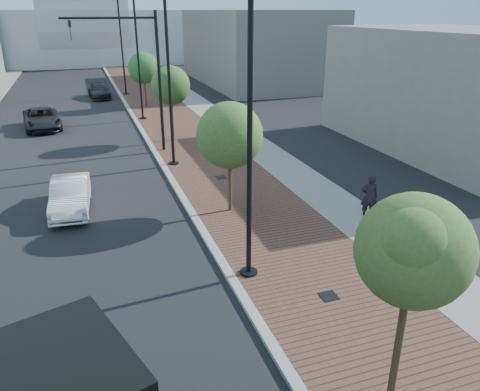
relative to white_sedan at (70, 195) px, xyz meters
name	(u,v)px	position (x,y,z in m)	size (l,w,h in m)	color
sidewalk	(166,103)	(8.25, 22.54, -0.63)	(7.00, 140.00, 0.12)	#4C2D23
concrete_strip	(194,101)	(10.95, 22.54, -0.62)	(2.40, 140.00, 0.13)	slate
curb	(127,106)	(4.75, 22.54, -0.62)	(0.30, 140.00, 0.14)	gray
white_sedan	(70,195)	(0.00, 0.00, 0.00)	(1.46, 4.18, 1.38)	silver
dark_car_mid	(42,119)	(-1.90, 16.16, 0.03)	(2.39, 5.19, 1.44)	black
dark_car_far	(99,91)	(2.74, 27.75, -0.03)	(1.84, 4.53, 1.32)	black
pedestrian	(369,197)	(11.53, -4.84, 0.25)	(0.69, 0.45, 1.89)	black
streetlight_1	(246,147)	(5.23, -7.46, 3.65)	(1.44, 0.56, 9.21)	black
streetlight_2	(169,77)	(5.35, 4.54, 4.13)	(1.72, 0.56, 9.28)	black
streetlight_3	(137,63)	(5.23, 16.54, 3.65)	(1.44, 0.56, 9.21)	black
streetlight_4	(122,45)	(5.35, 28.54, 4.13)	(1.72, 0.56, 9.28)	black
traffic_mast	(143,67)	(4.45, 7.54, 4.29)	(5.09, 0.20, 8.00)	black
tree_0	(414,250)	(6.39, -13.44, 3.18)	(2.25, 2.17, 4.98)	#382619
tree_1	(230,135)	(6.39, -2.44, 2.66)	(2.67, 2.67, 4.70)	#382619
tree_2	(171,86)	(6.39, 9.56, 2.91)	(2.47, 2.43, 4.83)	#382619
tree_3	(144,68)	(6.39, 21.56, 2.69)	(2.64, 2.63, 4.70)	#382619
convention_center	(82,23)	(2.75, 67.54, 5.32)	(50.00, 30.00, 50.00)	#B1B5BB
commercial_block_ne	(255,47)	(20.75, 32.54, 3.31)	(12.00, 22.00, 8.00)	slate
commercial_block_e	(463,90)	(22.75, 2.54, 2.81)	(10.00, 16.00, 7.00)	slate
utility_cover_1	(329,296)	(7.15, -9.46, -0.56)	(0.50, 0.50, 0.02)	black
utility_cover_2	(221,177)	(7.15, 1.54, -0.56)	(0.50, 0.50, 0.02)	black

